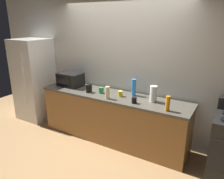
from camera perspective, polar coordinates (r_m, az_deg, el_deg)
ground_plane at (r=3.98m, az=-3.05°, el=-15.39°), size 8.00×8.00×0.00m
back_wall at (r=4.11m, az=2.94°, el=6.16°), size 6.40×0.10×2.70m
counter_run at (r=4.06m, az=0.00°, el=-7.39°), size 2.84×0.64×0.90m
refrigerator at (r=5.20m, az=-19.83°, el=2.49°), size 0.72×0.73×1.80m
microwave at (r=4.46m, az=-10.92°, el=2.62°), size 0.48×0.35×0.27m
paper_towel_roll at (r=3.58m, az=10.88°, el=-1.15°), size 0.12×0.12×0.27m
cordless_phone at (r=4.02m, az=-6.10°, el=0.28°), size 0.06×0.11×0.15m
bottle_dish_soap at (r=3.28m, az=14.48°, el=-3.61°), size 0.07×0.07×0.23m
bottle_hand_soap at (r=3.67m, az=-1.23°, el=-0.85°), size 0.08×0.08×0.21m
bottle_spray_cleaner at (r=3.83m, az=5.75°, el=0.56°), size 0.08×0.08×0.30m
mug_green at (r=3.97m, az=-2.88°, el=-0.18°), size 0.09×0.09×0.11m
mug_yellow at (r=3.80m, az=2.22°, el=-1.10°), size 0.08×0.08×0.10m
mug_black at (r=3.51m, az=5.85°, el=-2.84°), size 0.08×0.08×0.10m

